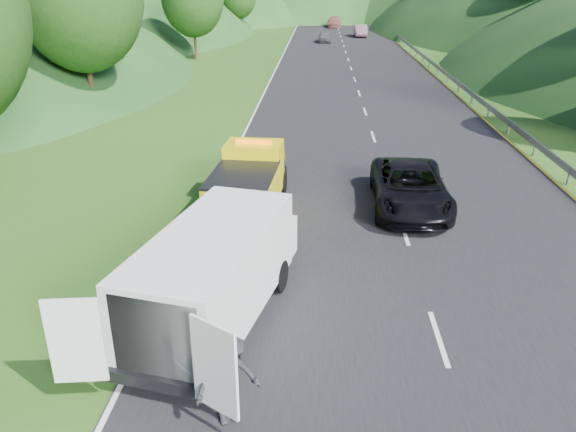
# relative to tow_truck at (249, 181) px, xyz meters

# --- Properties ---
(ground) EXTENTS (320.00, 320.00, 0.00)m
(ground) POSITION_rel_tow_truck_xyz_m (2.31, -5.43, -1.17)
(ground) COLOR #38661E
(ground) RESTS_ON ground
(road_surface) EXTENTS (14.00, 200.00, 0.02)m
(road_surface) POSITION_rel_tow_truck_xyz_m (5.31, 34.57, -1.16)
(road_surface) COLOR black
(road_surface) RESTS_ON ground
(guardrail) EXTENTS (0.06, 140.00, 1.52)m
(guardrail) POSITION_rel_tow_truck_xyz_m (12.61, 47.07, -1.17)
(guardrail) COLOR gray
(guardrail) RESTS_ON ground
(tree_line_left) EXTENTS (14.00, 140.00, 14.00)m
(tree_line_left) POSITION_rel_tow_truck_xyz_m (-16.69, 54.57, -1.17)
(tree_line_left) COLOR #284D16
(tree_line_left) RESTS_ON ground
(tree_line_right) EXTENTS (14.00, 140.00, 14.00)m
(tree_line_right) POSITION_rel_tow_truck_xyz_m (25.31, 54.57, -1.17)
(tree_line_right) COLOR #284D16
(tree_line_right) RESTS_ON ground
(hills_backdrop) EXTENTS (201.00, 288.60, 44.00)m
(hills_backdrop) POSITION_rel_tow_truck_xyz_m (8.81, 129.27, -1.17)
(hills_backdrop) COLOR #2D5B23
(hills_backdrop) RESTS_ON ground
(tow_truck) EXTENTS (2.44, 5.69, 2.39)m
(tow_truck) POSITION_rel_tow_truck_xyz_m (0.00, 0.00, 0.00)
(tow_truck) COLOR black
(tow_truck) RESTS_ON ground
(white_van) EXTENTS (4.47, 7.46, 2.48)m
(white_van) POSITION_rel_tow_truck_xyz_m (0.05, -6.94, 0.23)
(white_van) COLOR black
(white_van) RESTS_ON ground
(woman) EXTENTS (0.46, 0.60, 1.56)m
(woman) POSITION_rel_tow_truck_xyz_m (-0.40, -4.84, -1.17)
(woman) COLOR white
(woman) RESTS_ON ground
(child) EXTENTS (0.57, 0.48, 1.04)m
(child) POSITION_rel_tow_truck_xyz_m (0.54, -6.42, -1.17)
(child) COLOR tan
(child) RESTS_ON ground
(worker) EXTENTS (1.44, 1.23, 1.94)m
(worker) POSITION_rel_tow_truck_xyz_m (0.81, -10.32, -1.17)
(worker) COLOR black
(worker) RESTS_ON ground
(suitcase) EXTENTS (0.41, 0.33, 0.59)m
(suitcase) POSITION_rel_tow_truck_xyz_m (-2.47, -5.20, -0.88)
(suitcase) COLOR #52533E
(suitcase) RESTS_ON ground
(passing_suv) EXTENTS (2.81, 5.76, 1.58)m
(passing_suv) POSITION_rel_tow_truck_xyz_m (5.76, 0.68, -1.17)
(passing_suv) COLOR black
(passing_suv) RESTS_ON ground
(dist_car_a) EXTENTS (1.62, 4.02, 1.37)m
(dist_car_a) POSITION_rel_tow_truck_xyz_m (3.01, 56.79, -1.17)
(dist_car_a) COLOR #434347
(dist_car_a) RESTS_ON ground
(dist_car_b) EXTENTS (1.67, 4.78, 1.58)m
(dist_car_b) POSITION_rel_tow_truck_xyz_m (8.08, 64.53, -1.17)
(dist_car_b) COLOR #684554
(dist_car_b) RESTS_ON ground
(dist_car_c) EXTENTS (2.25, 5.54, 1.61)m
(dist_car_c) POSITION_rel_tow_truck_xyz_m (4.74, 80.33, -1.17)
(dist_car_c) COLOR #A05250
(dist_car_c) RESTS_ON ground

